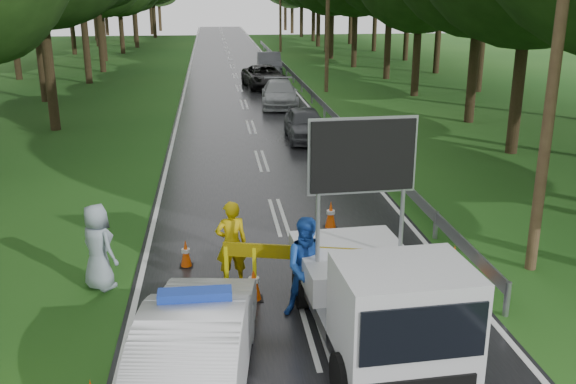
{
  "coord_description": "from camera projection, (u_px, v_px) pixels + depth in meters",
  "views": [
    {
      "loc": [
        -1.69,
        -10.35,
        5.92
      ],
      "look_at": [
        0.03,
        4.16,
        1.3
      ],
      "focal_mm": 40.0,
      "sensor_mm": 36.0,
      "label": 1
    }
  ],
  "objects": [
    {
      "name": "utility_pole_mid",
      "position": [
        328.0,
        5.0,
        37.34
      ],
      "size": [
        1.4,
        0.24,
        10.0
      ],
      "color": "#463120",
      "rests_on": "ground"
    },
    {
      "name": "cone_right",
      "position": [
        454.0,
        263.0,
        13.64
      ],
      "size": [
        0.36,
        0.36,
        0.76
      ],
      "color": "black",
      "rests_on": "ground"
    },
    {
      "name": "officer",
      "position": [
        231.0,
        243.0,
        13.23
      ],
      "size": [
        0.73,
        0.55,
        1.83
      ],
      "primitive_type": "imported",
      "rotation": [
        0.0,
        0.0,
        3.31
      ],
      "color": "gold",
      "rests_on": "ground"
    },
    {
      "name": "cone_left_mid",
      "position": [
        186.0,
        254.0,
        14.25
      ],
      "size": [
        0.31,
        0.31,
        0.65
      ],
      "color": "black",
      "rests_on": "ground"
    },
    {
      "name": "work_truck",
      "position": [
        379.0,
        296.0,
        10.7
      ],
      "size": [
        2.37,
        4.86,
        3.79
      ],
      "rotation": [
        0.0,
        0.0,
        0.06
      ],
      "color": "gray",
      "rests_on": "ground"
    },
    {
      "name": "road",
      "position": [
        239.0,
        88.0,
        40.17
      ],
      "size": [
        7.0,
        140.0,
        0.02
      ],
      "primitive_type": "cube",
      "color": "black",
      "rests_on": "ground"
    },
    {
      "name": "queue_car_fourth",
      "position": [
        269.0,
        63.0,
        46.62
      ],
      "size": [
        1.85,
        4.82,
        1.57
      ],
      "primitive_type": "imported",
      "rotation": [
        0.0,
        0.0,
        -0.04
      ],
      "color": "#44464C",
      "rests_on": "ground"
    },
    {
      "name": "queue_car_first",
      "position": [
        305.0,
        124.0,
        26.24
      ],
      "size": [
        1.64,
        3.91,
        1.32
      ],
      "primitive_type": "imported",
      "rotation": [
        0.0,
        0.0,
        -0.02
      ],
      "color": "#3C3E43",
      "rests_on": "ground"
    },
    {
      "name": "utility_pole_near",
      "position": [
        559.0,
        35.0,
        12.72
      ],
      "size": [
        1.4,
        0.24,
        10.0
      ],
      "color": "#463120",
      "rests_on": "ground"
    },
    {
      "name": "bystander_right",
      "position": [
        98.0,
        247.0,
        13.07
      ],
      "size": [
        1.04,
        1.03,
        1.82
      ],
      "primitive_type": "imported",
      "rotation": [
        0.0,
        0.0,
        2.38
      ],
      "color": "#8B9BA7",
      "rests_on": "ground"
    },
    {
      "name": "barrier",
      "position": [
        297.0,
        260.0,
        12.43
      ],
      "size": [
        2.85,
        0.78,
        1.21
      ],
      "rotation": [
        0.0,
        0.0,
        -0.25
      ],
      "color": "yellow",
      "rests_on": "ground"
    },
    {
      "name": "cone_far",
      "position": [
        331.0,
        215.0,
        16.54
      ],
      "size": [
        0.35,
        0.35,
        0.74
      ],
      "color": "black",
      "rests_on": "ground"
    },
    {
      "name": "queue_car_second",
      "position": [
        280.0,
        94.0,
        33.84
      ],
      "size": [
        2.21,
        4.73,
        1.33
      ],
      "primitive_type": "imported",
      "rotation": [
        0.0,
        0.0,
        -0.08
      ],
      "color": "#9DA0A5",
      "rests_on": "ground"
    },
    {
      "name": "queue_car_third",
      "position": [
        264.0,
        77.0,
        40.22
      ],
      "size": [
        2.82,
        5.24,
        1.4
      ],
      "primitive_type": "imported",
      "rotation": [
        0.0,
        0.0,
        0.1
      ],
      "color": "black",
      "rests_on": "ground"
    },
    {
      "name": "ground",
      "position": [
        313.0,
        327.0,
        11.77
      ],
      "size": [
        160.0,
        160.0,
        0.0
      ],
      "primitive_type": "plane",
      "color": "#194814",
      "rests_on": "ground"
    },
    {
      "name": "cone_center",
      "position": [
        254.0,
        284.0,
        12.69
      ],
      "size": [
        0.35,
        0.35,
        0.75
      ],
      "color": "black",
      "rests_on": "ground"
    },
    {
      "name": "police_sedan",
      "position": [
        197.0,
        343.0,
        9.84
      ],
      "size": [
        2.13,
        4.64,
        1.62
      ],
      "rotation": [
        0.0,
        0.0,
        3.01
      ],
      "color": "silver",
      "rests_on": "ground"
    },
    {
      "name": "civilian",
      "position": [
        309.0,
        267.0,
        11.95
      ],
      "size": [
        1.0,
        0.81,
        1.95
      ],
      "primitive_type": "imported",
      "rotation": [
        0.0,
        0.0,
        -0.08
      ],
      "color": "#1A4AAF",
      "rests_on": "ground"
    },
    {
      "name": "guardrail",
      "position": [
        298.0,
        79.0,
        40.11
      ],
      "size": [
        0.12,
        60.06,
        0.7
      ],
      "color": "gray",
      "rests_on": "ground"
    }
  ]
}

